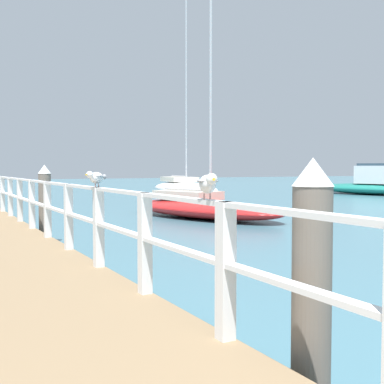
{
  "coord_description": "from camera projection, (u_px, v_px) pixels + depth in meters",
  "views": [
    {
      "loc": [
        -0.7,
        0.8,
        1.76
      ],
      "look_at": [
        2.99,
        7.65,
        1.38
      ],
      "focal_mm": 46.1,
      "sensor_mm": 36.0,
      "label": 1
    }
  ],
  "objects": [
    {
      "name": "dock_piling_near",
      "position": [
        312.0,
        287.0,
        3.47
      ],
      "size": [
        0.29,
        0.29,
        1.84
      ],
      "color": "#6B6056",
      "rests_on": "ground_plane"
    },
    {
      "name": "seagull_foreground",
      "position": [
        208.0,
        183.0,
        3.96
      ],
      "size": [
        0.24,
        0.46,
        0.21
      ],
      "rotation": [
        0.0,
        0.0,
        2.8
      ],
      "color": "white",
      "rests_on": "pier_railing"
    },
    {
      "name": "seagull_background",
      "position": [
        96.0,
        177.0,
        6.55
      ],
      "size": [
        0.38,
        0.36,
        0.21
      ],
      "rotation": [
        0.0,
        0.0,
        2.32
      ],
      "color": "white",
      "rests_on": "pier_railing"
    },
    {
      "name": "pier_railing",
      "position": [
        39.0,
        201.0,
        9.99
      ],
      "size": [
        0.12,
        20.63,
        1.06
      ],
      "color": "white",
      "rests_on": "pier_deck"
    },
    {
      "name": "boat_0",
      "position": [
        202.0,
        207.0,
        17.46
      ],
      "size": [
        4.17,
        7.2,
        8.23
      ],
      "rotation": [
        0.0,
        0.0,
        3.42
      ],
      "color": "red",
      "rests_on": "ground_plane"
    },
    {
      "name": "boat_2",
      "position": [
        184.0,
        188.0,
        31.1
      ],
      "size": [
        4.39,
        9.18,
        12.18
      ],
      "rotation": [
        0.0,
        0.0,
        2.98
      ],
      "color": "white",
      "rests_on": "ground_plane"
    },
    {
      "name": "boat_5",
      "position": [
        376.0,
        184.0,
        32.42
      ],
      "size": [
        4.42,
        9.02,
        2.06
      ],
      "rotation": [
        0.0,
        0.0,
        3.35
      ],
      "color": "#197266",
      "rests_on": "ground_plane"
    },
    {
      "name": "dock_piling_far",
      "position": [
        45.0,
        204.0,
        11.31
      ],
      "size": [
        0.29,
        0.29,
        1.84
      ],
      "color": "#6B6056",
      "rests_on": "ground_plane"
    }
  ]
}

